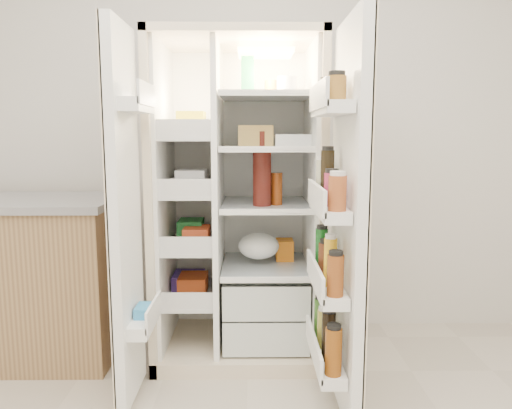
{
  "coord_description": "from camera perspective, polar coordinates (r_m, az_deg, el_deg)",
  "views": [
    {
      "loc": [
        0.02,
        -1.13,
        1.28
      ],
      "look_at": [
        0.04,
        1.25,
        0.93
      ],
      "focal_mm": 34.0,
      "sensor_mm": 36.0,
      "label": 1
    }
  ],
  "objects": [
    {
      "name": "fridge_door",
      "position": [
        2.17,
        10.27,
        -2.53
      ],
      "size": [
        0.17,
        0.58,
        1.72
      ],
      "color": "white",
      "rests_on": "floor"
    },
    {
      "name": "wall_back",
      "position": [
        3.13,
        -0.96,
        9.65
      ],
      "size": [
        4.0,
        0.02,
        2.7
      ],
      "primitive_type": "cube",
      "color": "silver",
      "rests_on": "floor"
    },
    {
      "name": "freezer_door",
      "position": [
        2.29,
        -15.08,
        -1.68
      ],
      "size": [
        0.15,
        0.4,
        1.72
      ],
      "color": "white",
      "rests_on": "floor"
    },
    {
      "name": "refrigerator",
      "position": [
        2.84,
        -1.72,
        -2.49
      ],
      "size": [
        0.93,
        0.7,
        1.8
      ],
      "color": "beige",
      "rests_on": "floor"
    },
    {
      "name": "kitchen_counter",
      "position": [
        3.15,
        -27.04,
        -7.64
      ],
      "size": [
        1.27,
        0.67,
        0.92
      ],
      "color": "#9A7A4D",
      "rests_on": "floor"
    }
  ]
}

